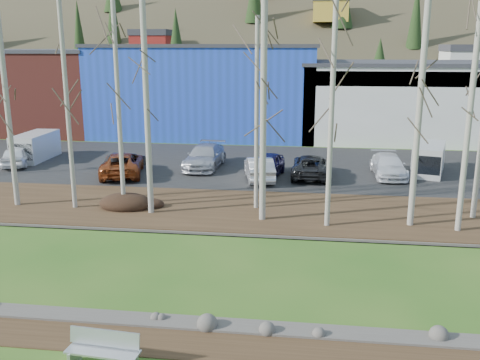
# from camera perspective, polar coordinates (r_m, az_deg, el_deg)

# --- Properties ---
(dirt_strip) EXTENTS (80.00, 1.80, 0.03)m
(dirt_strip) POSITION_cam_1_polar(r_m,az_deg,el_deg) (16.06, -7.03, -16.70)
(dirt_strip) COLOR #382616
(dirt_strip) RESTS_ON ground
(near_bank_rocks) EXTENTS (80.00, 0.80, 0.50)m
(near_bank_rocks) POSITION_cam_1_polar(r_m,az_deg,el_deg) (16.90, -6.16, -15.04)
(near_bank_rocks) COLOR #47423D
(near_bank_rocks) RESTS_ON ground
(river) EXTENTS (80.00, 8.00, 0.90)m
(river) POSITION_cam_1_polar(r_m,az_deg,el_deg) (20.49, -3.44, -9.51)
(river) COLOR #122130
(river) RESTS_ON ground
(far_bank_rocks) EXTENTS (80.00, 0.80, 0.46)m
(far_bank_rocks) POSITION_cam_1_polar(r_m,az_deg,el_deg) (24.24, -1.59, -5.65)
(far_bank_rocks) COLOR #47423D
(far_bank_rocks) RESTS_ON ground
(far_bank) EXTENTS (80.00, 7.00, 0.15)m
(far_bank) POSITION_cam_1_polar(r_m,az_deg,el_deg) (27.21, -0.52, -3.23)
(far_bank) COLOR #382616
(far_bank) RESTS_ON ground
(parking_lot) EXTENTS (80.00, 14.00, 0.14)m
(parking_lot) POSITION_cam_1_polar(r_m,az_deg,el_deg) (37.29, 1.75, 1.57)
(parking_lot) COLOR black
(parking_lot) RESTS_ON ground
(building_brick) EXTENTS (16.32, 12.24, 7.80)m
(building_brick) POSITION_cam_1_polar(r_m,az_deg,el_deg) (57.48, -21.50, 8.94)
(building_brick) COLOR brown
(building_brick) RESTS_ON ground
(building_blue) EXTENTS (20.40, 12.24, 8.30)m
(building_blue) POSITION_cam_1_polar(r_m,az_deg,el_deg) (51.28, -3.36, 9.64)
(building_blue) COLOR #1F43B2
(building_blue) RESTS_ON ground
(building_white) EXTENTS (18.36, 12.24, 6.80)m
(building_white) POSITION_cam_1_polar(r_m,az_deg,el_deg) (51.09, 17.11, 8.19)
(building_white) COLOR silver
(building_white) RESTS_ON ground
(bench_intact) EXTENTS (2.00, 0.75, 0.98)m
(bench_intact) POSITION_cam_1_polar(r_m,az_deg,el_deg) (15.08, -14.36, -17.19)
(bench_intact) COLOR silver
(bench_intact) RESTS_ON ground
(dirt_mound) EXTENTS (2.72, 1.92, 0.53)m
(dirt_mound) POSITION_cam_1_polar(r_m,az_deg,el_deg) (27.99, -12.10, -2.32)
(dirt_mound) COLOR black
(dirt_mound) RESTS_ON far_bank
(birch_0) EXTENTS (0.27, 0.27, 9.62)m
(birch_0) POSITION_cam_1_polar(r_m,az_deg,el_deg) (29.31, -23.52, 6.64)
(birch_0) COLOR #B9B5A6
(birch_0) RESTS_ON far_bank
(birch_1) EXTENTS (0.22, 0.22, 10.55)m
(birch_1) POSITION_cam_1_polar(r_m,az_deg,el_deg) (27.72, -17.96, 7.72)
(birch_1) COLOR #B9B5A6
(birch_1) RESTS_ON far_bank
(birch_2) EXTENTS (0.28, 0.28, 10.16)m
(birch_2) POSITION_cam_1_polar(r_m,az_deg,el_deg) (25.94, -9.90, 7.36)
(birch_2) COLOR #B9B5A6
(birch_2) RESTS_ON far_bank
(birch_3) EXTENTS (0.22, 0.22, 11.44)m
(birch_3) POSITION_cam_1_polar(r_m,az_deg,el_deg) (26.95, -12.89, 8.83)
(birch_3) COLOR #B9B5A6
(birch_3) RESTS_ON far_bank
(birch_4) EXTENTS (0.30, 0.30, 10.22)m
(birch_4) POSITION_cam_1_polar(r_m,az_deg,el_deg) (24.52, 2.51, 7.23)
(birch_4) COLOR #B9B5A6
(birch_4) RESTS_ON far_bank
(birch_5) EXTENTS (0.21, 0.21, 9.44)m
(birch_5) POSITION_cam_1_polar(r_m,az_deg,el_deg) (26.42, 1.79, 6.90)
(birch_5) COLOR #B9B5A6
(birch_5) RESTS_ON far_bank
(birch_6) EXTENTS (0.23, 0.23, 10.31)m
(birch_6) POSITION_cam_1_polar(r_m,az_deg,el_deg) (23.93, 9.73, 6.98)
(birch_6) COLOR #B9B5A6
(birch_6) RESTS_ON far_bank
(birch_7) EXTENTS (0.28, 0.28, 10.17)m
(birch_7) POSITION_cam_1_polar(r_m,az_deg,el_deg) (24.96, 18.54, 6.59)
(birch_7) COLOR #B9B5A6
(birch_7) RESTS_ON far_bank
(birch_8) EXTENTS (0.25, 0.25, 9.82)m
(birch_8) POSITION_cam_1_polar(r_m,az_deg,el_deg) (24.95, 23.24, 5.76)
(birch_8) COLOR #B9B5A6
(birch_8) RESTS_ON far_bank
(car_0) EXTENTS (2.88, 4.37, 1.38)m
(car_0) POSITION_cam_1_polar(r_m,az_deg,el_deg) (39.88, -22.72, 2.41)
(car_0) COLOR white
(car_0) RESTS_ON parking_lot
(car_1) EXTENTS (1.78, 4.09, 1.31)m
(car_1) POSITION_cam_1_polar(r_m,az_deg,el_deg) (35.56, -12.18, 1.82)
(car_1) COLOR black
(car_1) RESTS_ON parking_lot
(car_2) EXTENTS (3.62, 5.68, 1.46)m
(car_2) POSITION_cam_1_polar(r_m,az_deg,el_deg) (34.86, -12.44, 1.69)
(car_2) COLOR #92411C
(car_2) RESTS_ON parking_lot
(car_3) EXTENTS (2.39, 5.38, 1.53)m
(car_3) POSITION_cam_1_polar(r_m,az_deg,el_deg) (36.18, -3.77, 2.50)
(car_3) COLOR #AEAFB7
(car_3) RESTS_ON parking_lot
(car_4) EXTENTS (2.29, 4.45, 1.45)m
(car_4) POSITION_cam_1_polar(r_m,az_deg,el_deg) (33.73, 2.93, 1.58)
(car_4) COLOR #1E1749
(car_4) RESTS_ON parking_lot
(car_5) EXTENTS (2.39, 4.58, 1.44)m
(car_5) POSITION_cam_1_polar(r_m,az_deg,el_deg) (32.87, 2.06, 1.24)
(car_5) COLOR silver
(car_5) RESTS_ON parking_lot
(car_6) EXTENTS (2.43, 5.04, 1.38)m
(car_6) POSITION_cam_1_polar(r_m,az_deg,el_deg) (33.93, 7.59, 1.49)
(car_6) COLOR #242326
(car_6) RESTS_ON parking_lot
(car_7) EXTENTS (2.05, 4.72, 1.35)m
(car_7) POSITION_cam_1_polar(r_m,az_deg,el_deg) (35.06, 15.55, 1.48)
(car_7) COLOR white
(car_7) RESTS_ON parking_lot
(van_white) EXTENTS (2.86, 4.61, 1.88)m
(van_white) POSITION_cam_1_polar(r_m,az_deg,el_deg) (36.51, 19.45, 2.10)
(van_white) COLOR silver
(van_white) RESTS_ON parking_lot
(van_grey) EXTENTS (1.88, 4.37, 1.90)m
(van_grey) POSITION_cam_1_polar(r_m,az_deg,el_deg) (41.39, -21.09, 3.33)
(van_grey) COLOR silver
(van_grey) RESTS_ON parking_lot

